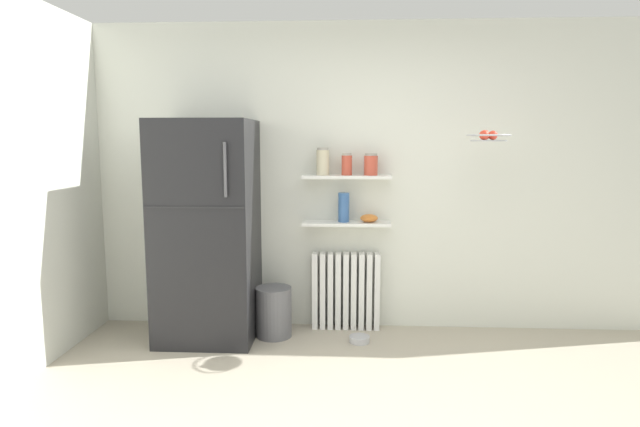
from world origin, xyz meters
TOP-DOWN VIEW (x-y plane):
  - ground_plane at (0.00, 0.50)m, footprint 7.04×7.04m
  - back_wall at (0.00, 2.05)m, footprint 7.04×0.10m
  - refrigerator at (-1.17, 1.66)m, footprint 0.77×0.72m
  - radiator at (-0.05, 1.92)m, footprint 0.58×0.12m
  - wall_shelf_lower at (-0.05, 1.89)m, footprint 0.74×0.22m
  - wall_shelf_upper at (-0.05, 1.89)m, footprint 0.74×0.22m
  - storage_jar_0 at (-0.25, 1.89)m, footprint 0.11×0.11m
  - storage_jar_1 at (-0.05, 1.89)m, footprint 0.09×0.09m
  - storage_jar_2 at (0.15, 1.89)m, footprint 0.11×0.11m
  - vase at (-0.07, 1.89)m, footprint 0.09×0.09m
  - shelf_bowl at (0.14, 1.89)m, footprint 0.15×0.15m
  - trash_bin at (-0.64, 1.70)m, footprint 0.30×0.30m
  - pet_food_bowl at (0.07, 1.60)m, footprint 0.16×0.16m
  - hanging_fruit_basket at (1.02, 1.57)m, footprint 0.33×0.33m

SIDE VIEW (x-z plane):
  - ground_plane at x=0.00m, z-range 0.00..0.00m
  - pet_food_bowl at x=0.07m, z-range 0.00..0.05m
  - trash_bin at x=-0.64m, z-range 0.00..0.42m
  - radiator at x=-0.05m, z-range 0.00..0.66m
  - refrigerator at x=-1.17m, z-range 0.00..1.78m
  - wall_shelf_lower at x=-0.05m, z-range 0.92..0.94m
  - shelf_bowl at x=0.14m, z-range 0.94..1.01m
  - vase at x=-0.07m, z-range 0.94..1.19m
  - back_wall at x=0.00m, z-range 0.00..2.60m
  - wall_shelf_upper at x=-0.05m, z-range 1.31..1.33m
  - storage_jar_2 at x=0.15m, z-range 1.33..1.51m
  - storage_jar_1 at x=-0.05m, z-range 1.33..1.52m
  - storage_jar_0 at x=-0.25m, z-range 1.33..1.56m
  - hanging_fruit_basket at x=1.02m, z-range 1.61..1.69m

